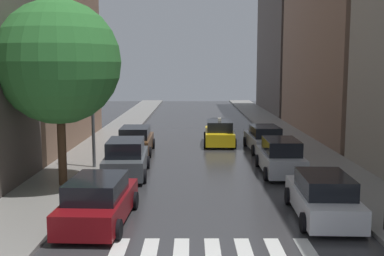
% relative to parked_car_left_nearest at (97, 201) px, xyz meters
% --- Properties ---
extents(ground_plane, '(28.00, 72.00, 0.04)m').
position_rel_parked_car_left_nearest_xyz_m(ground_plane, '(3.71, 18.63, -0.77)').
color(ground_plane, '#343436').
extents(sidewalk_left, '(3.00, 72.00, 0.15)m').
position_rel_parked_car_left_nearest_xyz_m(sidewalk_left, '(-2.79, 18.63, -0.68)').
color(sidewalk_left, gray).
rests_on(sidewalk_left, ground).
extents(sidewalk_right, '(3.00, 72.00, 0.15)m').
position_rel_parked_car_left_nearest_xyz_m(sidewalk_right, '(10.21, 18.63, -0.68)').
color(sidewalk_right, gray).
rests_on(sidewalk_right, ground).
extents(crosswalk_stripes, '(5.85, 2.20, 0.01)m').
position_rel_parked_car_left_nearest_xyz_m(crosswalk_stripes, '(3.71, -2.53, -0.74)').
color(crosswalk_stripes, silver).
rests_on(crosswalk_stripes, ground).
extents(building_right_far, '(6.00, 16.62, 18.13)m').
position_rel_parked_car_left_nearest_xyz_m(building_right_far, '(14.71, 38.79, 8.31)').
color(building_right_far, '#564C47').
rests_on(building_right_far, ground).
extents(parked_car_left_nearest, '(2.25, 4.74, 1.59)m').
position_rel_parked_car_left_nearest_xyz_m(parked_car_left_nearest, '(0.00, 0.00, 0.00)').
color(parked_car_left_nearest, maroon).
rests_on(parked_car_left_nearest, ground).
extents(parked_car_left_second, '(2.23, 4.65, 1.78)m').
position_rel_parked_car_left_nearest_xyz_m(parked_car_left_second, '(-0.03, 6.77, 0.08)').
color(parked_car_left_second, '#474C51').
rests_on(parked_car_left_second, ground).
extents(parked_car_left_third, '(2.14, 4.57, 1.62)m').
position_rel_parked_car_left_nearest_xyz_m(parked_car_left_third, '(-0.28, 12.64, 0.01)').
color(parked_car_left_third, brown).
rests_on(parked_car_left_third, ground).
extents(parked_car_right_nearest, '(2.17, 4.66, 1.57)m').
position_rel_parked_car_left_nearest_xyz_m(parked_car_right_nearest, '(7.63, 0.55, -0.01)').
color(parked_car_right_nearest, silver).
rests_on(parked_car_right_nearest, ground).
extents(parked_car_right_second, '(2.01, 4.53, 1.73)m').
position_rel_parked_car_left_nearest_xyz_m(parked_car_right_second, '(7.43, 7.24, 0.05)').
color(parked_car_right_second, '#B2B7BF').
rests_on(parked_car_right_second, ground).
extents(parked_car_right_third, '(2.17, 4.85, 1.57)m').
position_rel_parked_car_left_nearest_xyz_m(parked_car_right_third, '(7.59, 13.42, -0.01)').
color(parked_car_right_third, '#B2B7BF').
rests_on(parked_car_right_third, ground).
extents(taxi_midroad, '(2.16, 4.55, 1.81)m').
position_rel_parked_car_left_nearest_xyz_m(taxi_midroad, '(4.95, 15.70, 0.01)').
color(taxi_midroad, yellow).
rests_on(taxi_midroad, ground).
extents(street_tree_left, '(5.19, 5.19, 7.84)m').
position_rel_parked_car_left_nearest_xyz_m(street_tree_left, '(-2.43, 4.52, 4.63)').
color(street_tree_left, '#513823').
rests_on(street_tree_left, sidewalk_left).
extents(lamp_post_left, '(0.60, 0.28, 6.49)m').
position_rel_parked_car_left_nearest_xyz_m(lamp_post_left, '(-1.84, 8.07, 3.17)').
color(lamp_post_left, '#595B60').
rests_on(lamp_post_left, sidewalk_left).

